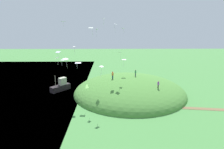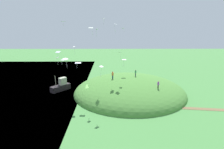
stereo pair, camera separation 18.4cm
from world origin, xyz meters
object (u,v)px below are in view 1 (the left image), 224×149
kite_11 (58,52)px  kite_13 (97,30)px  kite_6 (74,47)px  kite_7 (63,22)px  kite_4 (57,58)px  kite_10 (78,63)px  person_near_shore (113,74)px  boat_on_lake (61,86)px  kite_3 (63,60)px  kite_9 (124,60)px  kite_0 (119,53)px  person_with_child (136,72)px  kite_2 (66,59)px  kite_1 (104,19)px  kite_5 (91,28)px  kite_12 (123,29)px  kite_14 (102,68)px  kite_8 (116,25)px  person_walking_path (158,84)px

kite_11 → kite_13: size_ratio=0.75×
kite_6 → kite_13: kite_13 is taller
kite_7 → kite_11: kite_7 is taller
kite_6 → kite_4: bearing=-152.0°
kite_10 → person_near_shore: bearing=41.8°
boat_on_lake → kite_3: bearing=-96.5°
kite_3 → kite_9: 14.75m
kite_0 → kite_7: 14.78m
kite_0 → kite_6: kite_6 is taller
person_with_child → kite_0: bearing=-172.1°
person_with_child → kite_2: size_ratio=0.88×
kite_0 → kite_1: (-3.44, 3.72, 7.08)m
person_near_shore → kite_0: kite_0 is taller
kite_5 → kite_12: kite_5 is taller
boat_on_lake → kite_14: bearing=-96.2°
kite_7 → kite_8: (11.88, 0.43, -0.64)m
kite_4 → kite_14: bearing=-32.2°
person_walking_path → kite_8: size_ratio=0.76×
kite_8 → kite_13: 6.84m
person_near_shore → kite_7: 16.48m
kite_11 → person_walking_path: bearing=1.7°
kite_13 → kite_3: bearing=153.0°
person_near_shore → boat_on_lake: bearing=134.1°
kite_8 → kite_11: 14.81m
kite_1 → kite_2: bearing=-129.3°
person_near_shore → kite_11: 13.84m
kite_6 → kite_9: 12.69m
person_near_shore → kite_14: (-2.15, -9.88, 4.01)m
person_near_shore → kite_4: (-11.72, -3.86, 4.65)m
kite_6 → kite_12: size_ratio=1.60×
kite_2 → kite_6: 5.80m
person_near_shore → kite_9: 4.78m
kite_7 → kite_9: 16.77m
kite_10 → kite_11: (-3.94, 0.39, 2.09)m
kite_5 → kite_13: (1.40, -2.16, -0.26)m
kite_13 → kite_4: bearing=-179.4°
kite_7 → kite_8: bearing=2.1°
kite_2 → kite_14: size_ratio=0.88×
kite_8 → kite_9: kite_8 is taller
person_near_shore → kite_8: kite_8 is taller
kite_6 → kite_8: size_ratio=0.87×
person_with_child → kite_12: (-3.19, 0.62, 10.40)m
kite_6 → kite_9: (11.24, 4.57, -3.71)m
kite_4 → kite_6: size_ratio=0.94×
kite_3 → kite_8: 14.91m
kite_10 → kite_11: size_ratio=0.91×
kite_5 → kite_10: kite_5 is taller
kite_0 → kite_14: 8.15m
kite_1 → kite_9: 10.89m
kite_7 → person_with_child: bearing=0.7°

